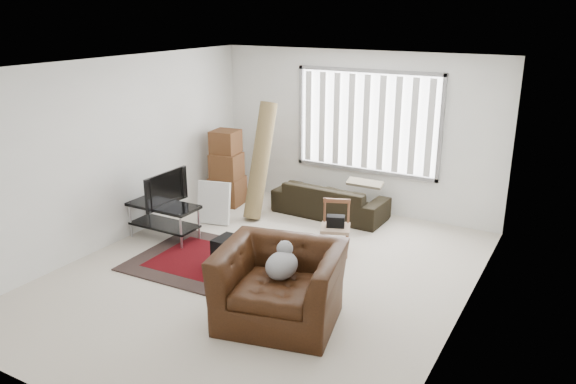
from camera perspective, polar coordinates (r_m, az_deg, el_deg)
name	(u,v)px	position (r m, az deg, el deg)	size (l,w,h in m)	color
room	(284,137)	(7.27, -0.36, 5.65)	(6.00, 6.02, 2.71)	beige
persian_rug	(223,265)	(7.76, -6.62, -7.34)	(2.53, 1.73, 0.02)	black
tv_stand	(164,214)	(8.64, -12.50, -2.18)	(1.09, 0.49, 0.55)	black
tv	(162,188)	(8.51, -12.68, 0.39)	(0.89, 0.11, 0.51)	black
subwoofer	(230,252)	(7.65, -5.90, -6.04)	(0.38, 0.38, 0.38)	black
moving_boxes	(227,170)	(9.94, -6.24, 2.19)	(0.60, 0.55, 1.33)	brown
white_flatpack	(214,203)	(9.14, -7.55, -1.09)	(0.54, 0.08, 0.69)	silver
rolled_rug	(260,161)	(9.22, -2.83, 3.21)	(0.29, 0.29, 1.91)	brown
sofa	(330,195)	(9.41, 4.31, -0.28)	(1.90, 0.82, 0.73)	black
side_chair	(336,225)	(7.97, 4.86, -3.33)	(0.52, 0.52, 0.76)	#997C64
armchair	(280,280)	(6.24, -0.81, -8.89)	(1.55, 1.42, 0.99)	black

